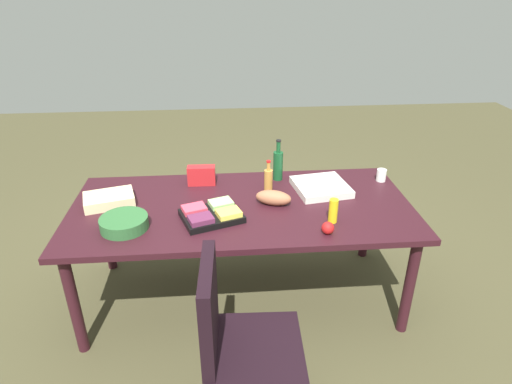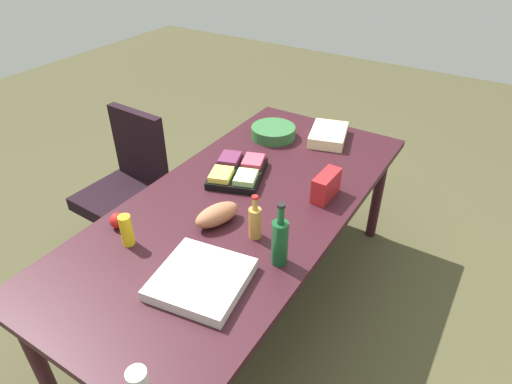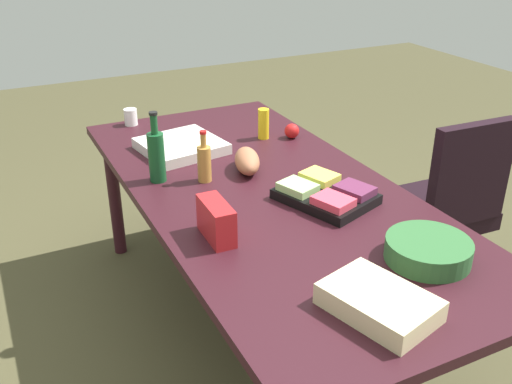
% 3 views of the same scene
% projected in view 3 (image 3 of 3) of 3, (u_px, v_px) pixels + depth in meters
% --- Properties ---
extents(ground_plane, '(10.00, 10.00, 0.00)m').
position_uv_depth(ground_plane, '(266.00, 333.00, 2.80)').
color(ground_plane, '#48442A').
extents(conference_table, '(2.27, 1.05, 0.77)m').
position_uv_depth(conference_table, '(267.00, 204.00, 2.50)').
color(conference_table, '#32121A').
rests_on(conference_table, ground).
extents(office_chair, '(0.56, 0.56, 0.98)m').
position_uv_depth(office_chair, '(437.00, 225.00, 2.98)').
color(office_chair, gray).
rests_on(office_chair, ground).
extents(pizza_box, '(0.41, 0.41, 0.05)m').
position_uv_depth(pizza_box, '(181.00, 146.00, 2.85)').
color(pizza_box, silver).
rests_on(pizza_box, conference_table).
extents(paper_cup, '(0.09, 0.09, 0.09)m').
position_uv_depth(paper_cup, '(131.00, 117.00, 3.18)').
color(paper_cup, white).
rests_on(paper_cup, conference_table).
extents(fruit_platter, '(0.43, 0.38, 0.07)m').
position_uv_depth(fruit_platter, '(326.00, 194.00, 2.36)').
color(fruit_platter, black).
rests_on(fruit_platter, conference_table).
extents(chip_bag_red, '(0.20, 0.09, 0.14)m').
position_uv_depth(chip_bag_red, '(216.00, 221.00, 2.08)').
color(chip_bag_red, red).
rests_on(chip_bag_red, conference_table).
extents(bread_loaf, '(0.26, 0.18, 0.10)m').
position_uv_depth(bread_loaf, '(247.00, 161.00, 2.62)').
color(bread_loaf, '#A26344').
rests_on(bread_loaf, conference_table).
extents(salad_bowl, '(0.36, 0.36, 0.08)m').
position_uv_depth(salad_bowl, '(428.00, 250.00, 1.96)').
color(salad_bowl, '#2D6131').
rests_on(salad_bowl, conference_table).
extents(sheet_cake, '(0.37, 0.30, 0.07)m').
position_uv_depth(sheet_cake, '(379.00, 303.00, 1.71)').
color(sheet_cake, beige).
rests_on(sheet_cake, conference_table).
extents(wine_bottle, '(0.08, 0.08, 0.31)m').
position_uv_depth(wine_bottle, '(156.00, 155.00, 2.50)').
color(wine_bottle, '#144A24').
rests_on(wine_bottle, conference_table).
extents(apple_red, '(0.09, 0.09, 0.08)m').
position_uv_depth(apple_red, '(292.00, 131.00, 3.00)').
color(apple_red, red).
rests_on(apple_red, conference_table).
extents(mustard_bottle, '(0.07, 0.07, 0.16)m').
position_uv_depth(mustard_bottle, '(264.00, 124.00, 2.98)').
color(mustard_bottle, yellow).
rests_on(mustard_bottle, conference_table).
extents(dressing_bottle, '(0.06, 0.06, 0.23)m').
position_uv_depth(dressing_bottle, '(204.00, 162.00, 2.51)').
color(dressing_bottle, '#BC8439').
rests_on(dressing_bottle, conference_table).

